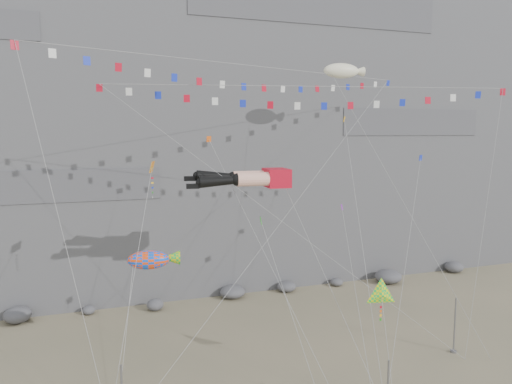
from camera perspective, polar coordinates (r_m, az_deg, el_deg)
ground at (r=37.58m, az=5.29°, el=-19.89°), size 120.00×120.00×0.00m
cliff at (r=64.49m, az=-6.80°, el=14.06°), size 80.00×28.00×50.00m
talus_boulders at (r=52.10m, az=-2.70°, el=-11.35°), size 60.00×3.00×1.20m
anchor_pole_right at (r=42.39m, az=21.76°, el=-13.98°), size 0.12×0.12×4.33m
legs_kite at (r=37.36m, az=-0.81°, el=1.56°), size 9.51×13.68×18.13m
flag_banner_upper at (r=40.46m, az=-0.23°, el=14.19°), size 32.97×17.58×27.60m
flag_banner_lower at (r=38.65m, az=6.33°, el=11.89°), size 30.33×10.00×23.47m
harlequin_kite at (r=34.61m, az=-11.82°, el=2.68°), size 4.93×9.81×17.51m
fish_windsock at (r=33.90m, az=-12.19°, el=-7.61°), size 4.86×6.78×10.65m
delta_kite at (r=33.01m, az=14.15°, el=-11.36°), size 2.20×2.98×7.99m
blimp_windsock at (r=47.47m, az=9.74°, el=13.44°), size 7.73×14.72×26.88m
small_kite_a at (r=40.26m, az=-5.08°, el=5.37°), size 4.81×16.03×22.84m
small_kite_b at (r=42.17m, az=9.84°, el=-2.06°), size 5.17×13.28×17.10m
small_kite_c at (r=33.41m, az=0.69°, el=-3.63°), size 2.13×7.77×13.18m
small_kite_d at (r=43.68m, az=10.17°, el=7.46°), size 6.02×16.01×24.28m
small_kite_e at (r=42.51m, az=18.24°, el=3.22°), size 8.96×8.98×18.93m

